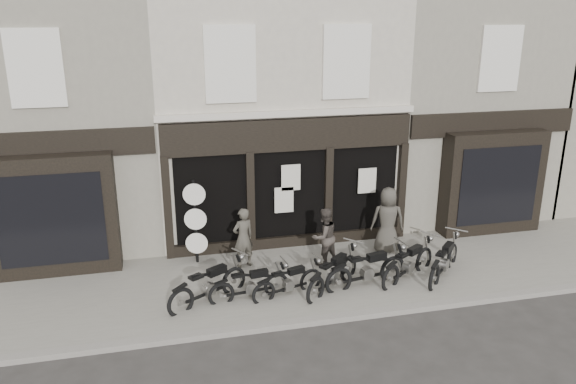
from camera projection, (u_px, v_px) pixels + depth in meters
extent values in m
plane|color=#2D2B28|center=(317.00, 295.00, 13.92)|extent=(90.00, 90.00, 0.00)
cube|color=slate|center=(308.00, 277.00, 14.73)|extent=(30.00, 4.20, 0.12)
cube|color=gray|center=(333.00, 318.00, 12.74)|extent=(30.00, 0.25, 0.13)
cube|color=beige|center=(268.00, 96.00, 18.22)|extent=(7.20, 6.00, 8.20)
cube|color=black|center=(290.00, 135.00, 15.57)|extent=(7.10, 0.18, 0.90)
cube|color=black|center=(289.00, 201.00, 16.22)|extent=(6.50, 0.10, 2.95)
cube|color=black|center=(290.00, 243.00, 16.54)|extent=(7.10, 0.20, 0.44)
cube|color=beige|center=(290.00, 113.00, 15.41)|extent=(7.30, 0.22, 0.18)
cube|color=silver|center=(230.00, 64.00, 14.64)|extent=(1.35, 0.12, 2.00)
cube|color=black|center=(230.00, 64.00, 14.67)|extent=(1.05, 0.06, 1.70)
cube|color=silver|center=(346.00, 62.00, 15.35)|extent=(1.35, 0.12, 2.00)
cube|color=black|center=(346.00, 62.00, 15.38)|extent=(1.05, 0.06, 1.70)
cube|color=black|center=(168.00, 209.00, 15.36)|extent=(0.22, 0.22, 3.00)
cube|color=black|center=(251.00, 203.00, 15.87)|extent=(0.22, 0.22, 3.00)
cube|color=black|center=(328.00, 197.00, 16.38)|extent=(0.22, 0.22, 3.00)
cube|color=black|center=(401.00, 191.00, 16.89)|extent=(0.22, 0.22, 3.00)
cube|color=beige|center=(291.00, 178.00, 15.82)|extent=(0.55, 0.04, 0.75)
cube|color=beige|center=(367.00, 181.00, 16.41)|extent=(0.55, 0.04, 0.75)
cube|color=beige|center=(284.00, 200.00, 15.98)|extent=(0.55, 0.04, 0.75)
cube|color=gray|center=(60.00, 103.00, 16.81)|extent=(5.50, 6.00, 8.20)
cube|color=black|center=(53.00, 216.00, 14.44)|extent=(3.20, 0.70, 3.20)
cube|color=black|center=(51.00, 220.00, 14.12)|extent=(2.60, 0.06, 2.40)
cube|color=black|center=(46.00, 145.00, 14.17)|extent=(5.40, 0.16, 0.70)
cube|color=silver|center=(35.00, 68.00, 13.60)|extent=(1.30, 0.10, 1.90)
cube|color=black|center=(36.00, 68.00, 13.63)|extent=(1.00, 0.06, 1.60)
cube|color=gray|center=(445.00, 90.00, 19.63)|extent=(5.50, 6.00, 8.20)
cube|color=black|center=(492.00, 183.00, 17.26)|extent=(3.20, 0.70, 3.20)
cube|color=black|center=(499.00, 186.00, 16.93)|extent=(2.60, 0.06, 2.40)
cube|color=black|center=(493.00, 123.00, 16.99)|extent=(5.40, 0.16, 0.70)
cube|color=silver|center=(500.00, 59.00, 16.41)|extent=(1.30, 0.10, 1.90)
cube|color=black|center=(500.00, 59.00, 16.44)|extent=(1.00, 0.06, 1.60)
torus|color=black|center=(234.00, 281.00, 13.88)|extent=(0.67, 0.46, 0.73)
torus|color=black|center=(181.00, 303.00, 12.83)|extent=(0.67, 0.46, 0.73)
cube|color=black|center=(208.00, 293.00, 13.37)|extent=(1.12, 0.71, 0.06)
cube|color=gray|center=(209.00, 289.00, 13.36)|extent=(0.32, 0.30, 0.28)
cube|color=black|center=(217.00, 271.00, 13.40)|extent=(0.52, 0.41, 0.18)
cube|color=black|center=(196.00, 277.00, 12.99)|extent=(0.39, 0.35, 0.06)
cylinder|color=gray|center=(240.00, 252.00, 13.82)|extent=(0.36, 0.55, 0.04)
torus|color=black|center=(276.00, 285.00, 13.74)|extent=(0.65, 0.17, 0.65)
torus|color=black|center=(221.00, 295.00, 13.27)|extent=(0.65, 0.17, 0.65)
cube|color=black|center=(249.00, 291.00, 13.51)|extent=(1.13, 0.19, 0.06)
cube|color=gray|center=(250.00, 289.00, 13.50)|extent=(0.25, 0.20, 0.25)
cube|color=black|center=(259.00, 273.00, 13.46)|extent=(0.46, 0.22, 0.16)
cube|color=black|center=(237.00, 275.00, 13.27)|extent=(0.31, 0.23, 0.06)
cylinder|color=gray|center=(284.00, 261.00, 13.61)|extent=(0.11, 0.55, 0.03)
torus|color=black|center=(310.00, 281.00, 14.00)|extent=(0.62, 0.27, 0.63)
torus|color=black|center=(264.00, 294.00, 13.34)|extent=(0.62, 0.27, 0.63)
cube|color=black|center=(288.00, 288.00, 13.69)|extent=(1.06, 0.38, 0.06)
cube|color=gray|center=(288.00, 285.00, 13.67)|extent=(0.26, 0.23, 0.24)
cube|color=black|center=(296.00, 270.00, 13.67)|extent=(0.45, 0.28, 0.16)
cube|color=black|center=(278.00, 274.00, 13.41)|extent=(0.32, 0.26, 0.06)
cylinder|color=gray|center=(318.00, 257.00, 13.92)|extent=(0.19, 0.52, 0.03)
torus|color=black|center=(348.00, 269.00, 14.56)|extent=(0.61, 0.53, 0.72)
torus|color=black|center=(315.00, 291.00, 13.39)|extent=(0.61, 0.53, 0.72)
cube|color=black|center=(332.00, 281.00, 13.98)|extent=(1.00, 0.85, 0.06)
cube|color=gray|center=(333.00, 277.00, 13.97)|extent=(0.32, 0.31, 0.27)
cube|color=black|center=(339.00, 259.00, 14.05)|extent=(0.49, 0.45, 0.18)
cube|color=black|center=(326.00, 266.00, 13.58)|extent=(0.38, 0.37, 0.06)
cylinder|color=gray|center=(354.00, 241.00, 14.52)|extent=(0.42, 0.49, 0.04)
torus|color=black|center=(393.00, 270.00, 14.46)|extent=(0.76, 0.25, 0.75)
torus|color=black|center=(339.00, 282.00, 13.82)|extent=(0.76, 0.25, 0.75)
cube|color=black|center=(366.00, 277.00, 14.15)|extent=(1.30, 0.31, 0.07)
cube|color=gray|center=(367.00, 274.00, 14.14)|extent=(0.30, 0.25, 0.29)
cube|color=black|center=(377.00, 257.00, 14.11)|extent=(0.53, 0.28, 0.19)
cube|color=black|center=(356.00, 259.00, 13.85)|extent=(0.37, 0.28, 0.07)
cylinder|color=gray|center=(402.00, 242.00, 14.33)|extent=(0.17, 0.64, 0.04)
torus|color=black|center=(424.00, 260.00, 15.05)|extent=(0.66, 0.46, 0.72)
torus|color=black|center=(391.00, 278.00, 14.01)|extent=(0.66, 0.46, 0.72)
cube|color=black|center=(408.00, 270.00, 14.55)|extent=(1.10, 0.71, 0.06)
cube|color=gray|center=(408.00, 267.00, 14.53)|extent=(0.32, 0.30, 0.28)
cube|color=black|center=(415.00, 250.00, 14.58)|extent=(0.51, 0.41, 0.18)
cube|color=black|center=(402.00, 255.00, 14.17)|extent=(0.38, 0.35, 0.06)
cylinder|color=gray|center=(430.00, 234.00, 15.00)|extent=(0.36, 0.54, 0.04)
torus|color=black|center=(452.00, 256.00, 15.27)|extent=(0.58, 0.58, 0.73)
torus|color=black|center=(434.00, 278.00, 14.02)|extent=(0.58, 0.58, 0.73)
cube|color=black|center=(443.00, 268.00, 14.66)|extent=(0.93, 0.93, 0.06)
cube|color=gray|center=(444.00, 265.00, 14.65)|extent=(0.32, 0.32, 0.28)
cube|color=black|center=(448.00, 247.00, 14.73)|extent=(0.48, 0.48, 0.18)
cube|color=black|center=(441.00, 254.00, 14.24)|extent=(0.38, 0.38, 0.06)
cylinder|color=gray|center=(457.00, 230.00, 15.25)|extent=(0.46, 0.46, 0.04)
imported|color=#433F37|center=(243.00, 238.00, 14.99)|extent=(0.71, 0.58, 1.66)
imported|color=#3D3631|center=(324.00, 237.00, 15.12)|extent=(0.95, 0.85, 1.61)
imported|color=#3F3B34|center=(388.00, 220.00, 15.88)|extent=(1.07, 0.84, 1.92)
cylinder|color=black|center=(198.00, 265.00, 15.52)|extent=(0.39, 0.39, 0.06)
cylinder|color=black|center=(196.00, 224.00, 15.16)|extent=(0.08, 0.08, 2.48)
cylinder|color=black|center=(194.00, 194.00, 14.86)|extent=(0.60, 0.15, 0.60)
cylinder|color=silver|center=(194.00, 194.00, 14.84)|extent=(0.60, 0.11, 0.60)
cylinder|color=black|center=(195.00, 219.00, 15.08)|extent=(0.60, 0.15, 0.60)
cylinder|color=silver|center=(195.00, 219.00, 15.05)|extent=(0.60, 0.11, 0.60)
cylinder|color=black|center=(197.00, 243.00, 15.29)|extent=(0.60, 0.15, 0.60)
cylinder|color=silver|center=(197.00, 243.00, 15.27)|extent=(0.60, 0.11, 0.60)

